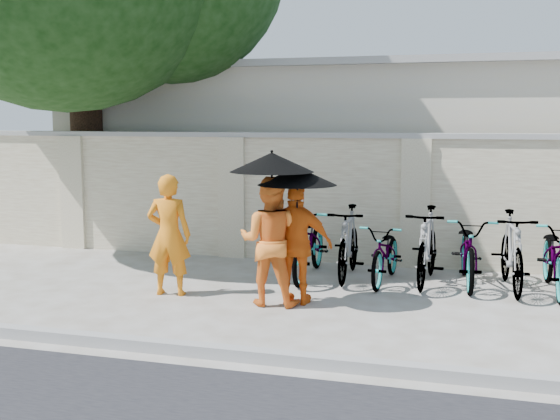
# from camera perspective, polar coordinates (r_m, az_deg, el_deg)

# --- Properties ---
(ground) EXTENTS (80.00, 80.00, 0.00)m
(ground) POSITION_cam_1_polar(r_m,az_deg,el_deg) (8.67, -4.54, -7.97)
(ground) COLOR #B3B2B1
(kerb) EXTENTS (40.00, 0.16, 0.12)m
(kerb) POSITION_cam_1_polar(r_m,az_deg,el_deg) (7.16, -9.43, -10.90)
(kerb) COLOR #949494
(kerb) RESTS_ON ground
(compound_wall) EXTENTS (20.00, 0.30, 2.00)m
(compound_wall) POSITION_cam_1_polar(r_m,az_deg,el_deg) (11.27, 5.95, 0.77)
(compound_wall) COLOR #EAE5C6
(compound_wall) RESTS_ON ground
(building_behind) EXTENTS (14.00, 6.00, 3.20)m
(building_behind) POSITION_cam_1_polar(r_m,az_deg,el_deg) (14.87, 12.40, 4.56)
(building_behind) COLOR #BDB7AC
(building_behind) RESTS_ON ground
(monk_left) EXTENTS (0.63, 0.46, 1.59)m
(monk_left) POSITION_cam_1_polar(r_m,az_deg,el_deg) (9.26, -9.02, -2.01)
(monk_left) COLOR orange
(monk_left) RESTS_ON ground
(monk_center) EXTENTS (0.80, 0.63, 1.60)m
(monk_center) POSITION_cam_1_polar(r_m,az_deg,el_deg) (8.66, -0.83, -2.54)
(monk_center) COLOR orange
(monk_center) RESTS_ON ground
(parasol_center) EXTENTS (1.02, 1.02, 0.99)m
(parasol_center) POSITION_cam_1_polar(r_m,az_deg,el_deg) (8.46, -0.67, 3.90)
(parasol_center) COLOR black
(parasol_center) RESTS_ON ground
(monk_right) EXTENTS (0.90, 0.39, 1.52)m
(monk_right) POSITION_cam_1_polar(r_m,az_deg,el_deg) (8.71, 1.39, -2.76)
(monk_right) COLOR orange
(monk_right) RESTS_ON ground
(parasol_right) EXTENTS (0.97, 0.97, 0.86)m
(parasol_right) POSITION_cam_1_polar(r_m,az_deg,el_deg) (8.51, 1.40, 2.78)
(parasol_right) COLOR black
(parasol_right) RESTS_ON ground
(bike_0) EXTENTS (0.76, 1.98, 1.03)m
(bike_0) POSITION_cam_1_polar(r_m,az_deg,el_deg) (10.20, 2.43, -2.66)
(bike_0) COLOR gray
(bike_0) RESTS_ON ground
(bike_1) EXTENTS (0.56, 1.77, 1.05)m
(bike_1) POSITION_cam_1_polar(r_m,az_deg,el_deg) (10.15, 5.59, -2.66)
(bike_1) COLOR gray
(bike_1) RESTS_ON ground
(bike_2) EXTENTS (0.67, 1.66, 0.85)m
(bike_2) POSITION_cam_1_polar(r_m,az_deg,el_deg) (9.98, 8.62, -3.47)
(bike_2) COLOR gray
(bike_2) RESTS_ON ground
(bike_3) EXTENTS (0.60, 1.82, 1.08)m
(bike_3) POSITION_cam_1_polar(r_m,az_deg,el_deg) (9.98, 11.88, -2.89)
(bike_3) COLOR gray
(bike_3) RESTS_ON ground
(bike_4) EXTENTS (0.81, 1.91, 0.98)m
(bike_4) POSITION_cam_1_polar(r_m,az_deg,el_deg) (10.07, 15.10, -3.18)
(bike_4) COLOR gray
(bike_4) RESTS_ON ground
(bike_5) EXTENTS (0.69, 1.82, 1.07)m
(bike_5) POSITION_cam_1_polar(r_m,az_deg,el_deg) (9.91, 18.32, -3.22)
(bike_5) COLOR gray
(bike_5) RESTS_ON ground
(bike_6) EXTENTS (0.75, 1.92, 0.99)m
(bike_6) POSITION_cam_1_polar(r_m,az_deg,el_deg) (9.94, 21.54, -3.54)
(bike_6) COLOR gray
(bike_6) RESTS_ON ground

